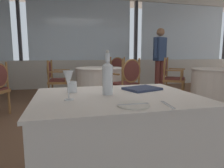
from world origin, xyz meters
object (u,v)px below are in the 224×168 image
(dining_chair_2_0, at_px, (127,80))
(diner_person_0, at_px, (160,55))
(water_tumbler, at_px, (72,87))
(dining_chair_1_2, at_px, (171,75))
(water_bottle, at_px, (108,77))
(dining_chair_2_1, at_px, (116,72))
(side_plate, at_px, (133,105))
(dining_chair_2_2, at_px, (56,77))
(wine_glass, at_px, (68,80))
(menu_book, at_px, (142,89))

(dining_chair_2_0, relative_size, diner_person_0, 0.55)
(dining_chair_2_0, bearing_deg, water_tumbler, 127.93)
(water_tumbler, xyz_separation_m, dining_chair_1_2, (2.36, 2.51, -0.22))
(water_tumbler, height_order, diner_person_0, diner_person_0)
(water_bottle, xyz_separation_m, dining_chair_2_1, (1.07, 3.73, -0.30))
(water_bottle, bearing_deg, side_plate, -78.84)
(dining_chair_2_1, bearing_deg, dining_chair_2_2, -29.94)
(dining_chair_2_0, height_order, diner_person_0, diner_person_0)
(dining_chair_2_0, xyz_separation_m, dining_chair_2_2, (-1.32, 1.03, -0.03))
(water_tumbler, relative_size, diner_person_0, 0.05)
(dining_chair_1_2, xyz_separation_m, diner_person_0, (0.24, 1.03, 0.44))
(side_plate, bearing_deg, dining_chair_2_1, 76.33)
(dining_chair_1_2, relative_size, dining_chair_2_1, 1.00)
(wine_glass, xyz_separation_m, dining_chair_1_2, (2.39, 2.79, -0.31))
(menu_book, distance_m, dining_chair_2_2, 3.09)
(dining_chair_1_2, bearing_deg, dining_chair_2_2, -152.17)
(dining_chair_2_2, bearing_deg, diner_person_0, 19.91)
(menu_book, height_order, dining_chair_1_2, dining_chair_1_2)
(water_bottle, relative_size, dining_chair_2_2, 0.37)
(diner_person_0, bearing_deg, water_tumbler, 115.79)
(wine_glass, relative_size, dining_chair_2_0, 0.21)
(dining_chair_1_2, bearing_deg, wine_glass, -93.36)
(side_plate, distance_m, diner_person_0, 4.66)
(menu_book, bearing_deg, diner_person_0, 41.95)
(side_plate, xyz_separation_m, diner_person_0, (2.26, 4.07, 0.26))
(water_tumbler, height_order, dining_chair_2_0, dining_chair_2_0)
(dining_chair_2_1, bearing_deg, dining_chair_2_0, 30.05)
(side_plate, height_order, water_bottle, water_bottle)
(wine_glass, height_order, dining_chair_1_2, dining_chair_1_2)
(wine_glass, relative_size, diner_person_0, 0.11)
(menu_book, distance_m, dining_chair_1_2, 3.11)
(water_tumbler, bearing_deg, dining_chair_1_2, 46.84)
(wine_glass, bearing_deg, menu_book, 20.88)
(menu_book, relative_size, dining_chair_1_2, 0.29)
(dining_chair_2_1, distance_m, diner_person_0, 1.34)
(wine_glass, xyz_separation_m, water_tumbler, (0.04, 0.28, -0.10))
(wine_glass, bearing_deg, water_tumbler, 82.57)
(dining_chair_1_2, distance_m, dining_chair_2_0, 1.39)
(water_bottle, relative_size, dining_chair_1_2, 0.35)
(water_bottle, distance_m, dining_chair_2_0, 2.26)
(water_bottle, bearing_deg, dining_chair_1_2, 51.89)
(menu_book, xyz_separation_m, diner_person_0, (2.00, 3.58, 0.25))
(dining_chair_1_2, relative_size, diner_person_0, 0.55)
(water_bottle, distance_m, water_tumbler, 0.32)
(water_bottle, distance_m, dining_chair_2_2, 3.15)
(water_bottle, height_order, wine_glass, water_bottle)
(wine_glass, height_order, dining_chair_2_2, wine_glass)
(dining_chair_2_0, height_order, dining_chair_2_1, dining_chair_2_0)
(wine_glass, relative_size, water_tumbler, 2.31)
(side_plate, relative_size, menu_book, 0.70)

